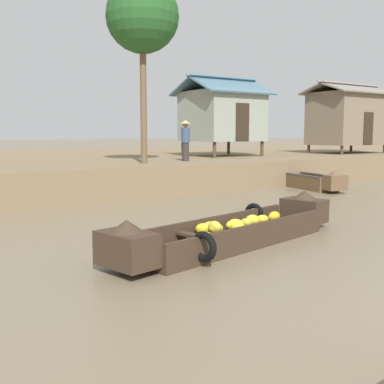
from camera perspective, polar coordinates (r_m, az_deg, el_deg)
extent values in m
plane|color=#7A6B51|center=(13.32, -5.25, -2.62)|extent=(300.00, 300.00, 0.00)
cube|color=#7F6B4C|center=(25.06, -19.83, 2.74)|extent=(160.00, 20.00, 1.08)
cube|color=#3D2D21|center=(9.67, 4.88, -5.93)|extent=(4.88, 2.08, 0.12)
cube|color=#3D2D21|center=(9.96, 2.46, -4.05)|extent=(4.66, 1.02, 0.39)
cube|color=#3D2D21|center=(9.29, 7.51, -4.90)|extent=(4.66, 1.02, 0.39)
cube|color=#3D2D21|center=(11.78, 13.11, -2.11)|extent=(0.80, 1.09, 0.54)
cone|color=#3D2D21|center=(11.73, 13.16, -0.31)|extent=(0.66, 0.66, 0.20)
cube|color=#3D2D21|center=(7.74, -7.71, -6.71)|extent=(0.80, 1.09, 0.54)
cone|color=#3D2D21|center=(7.67, -7.76, -4.01)|extent=(0.66, 0.66, 0.20)
cube|color=#3D2D21|center=(8.86, 0.78, -5.30)|extent=(0.40, 1.07, 0.05)
torus|color=black|center=(11.25, 7.36, -2.62)|extent=(0.22, 0.53, 0.52)
torus|color=black|center=(8.01, 1.43, -6.50)|extent=(0.22, 0.53, 0.52)
ellipsoid|color=yellow|center=(10.80, 9.71, -2.86)|extent=(0.36, 0.28, 0.22)
ellipsoid|color=yellow|center=(9.41, 1.32, -4.37)|extent=(0.37, 0.32, 0.22)
ellipsoid|color=yellow|center=(9.34, 5.43, -4.11)|extent=(0.32, 0.26, 0.22)
ellipsoid|color=yellow|center=(9.99, 5.17, -3.72)|extent=(0.40, 0.39, 0.19)
ellipsoid|color=yellow|center=(9.30, 2.84, -4.31)|extent=(0.35, 0.33, 0.20)
ellipsoid|color=yellow|center=(9.29, 2.70, -4.17)|extent=(0.24, 0.33, 0.24)
ellipsoid|color=yellow|center=(9.66, 4.92, -3.91)|extent=(0.36, 0.24, 0.19)
ellipsoid|color=gold|center=(9.46, 2.02, -4.16)|extent=(0.36, 0.27, 0.22)
ellipsoid|color=yellow|center=(10.73, 8.34, -3.20)|extent=(0.33, 0.30, 0.19)
ellipsoid|color=yellow|center=(10.16, 7.20, -3.34)|extent=(0.38, 0.39, 0.24)
ellipsoid|color=yellow|center=(8.70, 1.59, -5.38)|extent=(0.35, 0.29, 0.20)
ellipsoid|color=yellow|center=(10.64, 11.42, -3.48)|extent=(0.37, 0.36, 0.21)
ellipsoid|color=gold|center=(10.00, 6.43, -3.62)|extent=(0.28, 0.29, 0.19)
cube|color=brown|center=(20.52, 12.48, 0.79)|extent=(1.88, 4.29, 0.12)
cube|color=brown|center=(20.27, 11.54, 1.50)|extent=(1.08, 4.09, 0.42)
cube|color=brown|center=(20.72, 13.45, 1.57)|extent=(1.08, 4.09, 0.42)
cube|color=#47474C|center=(20.25, 11.55, 2.16)|extent=(1.10, 4.10, 0.05)
cube|color=#47474C|center=(20.70, 13.47, 2.21)|extent=(1.10, 4.10, 0.05)
cube|color=brown|center=(22.50, 9.17, 2.27)|extent=(0.88, 0.74, 0.56)
cone|color=brown|center=(22.47, 9.18, 3.23)|extent=(0.65, 0.65, 0.20)
cube|color=brown|center=(18.55, 16.56, 1.07)|extent=(0.88, 0.74, 0.56)
cone|color=brown|center=(18.52, 16.60, 2.24)|extent=(0.65, 0.65, 0.20)
cube|color=brown|center=(19.75, 13.94, 1.36)|extent=(0.84, 0.39, 0.05)
torus|color=black|center=(21.40, 9.24, 1.95)|extent=(0.53, 0.24, 0.52)
torus|color=black|center=(19.65, 16.06, 1.32)|extent=(0.53, 0.24, 0.52)
cylinder|color=#4C3826|center=(22.30, 2.68, 5.01)|extent=(0.16, 0.16, 0.74)
cylinder|color=#4C3826|center=(24.22, 8.29, 5.10)|extent=(0.16, 0.16, 0.74)
cylinder|color=#4C3826|center=(24.43, -1.08, 5.19)|extent=(0.16, 0.16, 0.74)
cylinder|color=#4C3826|center=(26.20, 4.35, 5.29)|extent=(0.16, 0.16, 0.74)
cube|color=gray|center=(24.25, 3.61, 8.90)|extent=(3.37, 3.02, 2.43)
cube|color=#2D2319|center=(23.06, 6.00, 8.20)|extent=(0.80, 0.04, 1.80)
cube|color=slate|center=(23.76, 4.80, 12.51)|extent=(4.07, 2.00, 0.94)
cube|color=slate|center=(24.93, 2.53, 12.27)|extent=(4.07, 2.00, 0.94)
cylinder|color=#4C3826|center=(26.92, 17.31, 4.76)|extent=(0.16, 0.16, 0.47)
cylinder|color=#4C3826|center=(30.03, 21.82, 4.77)|extent=(0.16, 0.16, 0.47)
cylinder|color=#4C3826|center=(28.39, 13.64, 4.98)|extent=(0.16, 0.16, 0.47)
cylinder|color=#4C3826|center=(31.36, 18.31, 4.99)|extent=(0.16, 0.16, 0.47)
cube|color=#7A6B56|center=(29.13, 17.97, 8.22)|extent=(4.23, 2.70, 2.92)
cube|color=#2D2319|center=(28.31, 20.15, 7.04)|extent=(0.80, 0.04, 1.80)
cube|color=gray|center=(28.82, 19.19, 11.51)|extent=(4.93, 1.85, 0.67)
cube|color=gray|center=(29.64, 17.04, 11.46)|extent=(4.93, 1.85, 0.67)
cylinder|color=brown|center=(18.33, -5.77, 11.19)|extent=(0.24, 0.24, 4.98)
sphere|color=#235623|center=(18.77, -5.89, 20.02)|extent=(2.69, 2.69, 2.69)
cylinder|color=#332D28|center=(19.74, -0.77, 4.78)|extent=(0.28, 0.28, 0.75)
cylinder|color=#384C70|center=(19.73, -0.77, 6.74)|extent=(0.34, 0.34, 0.60)
sphere|color=#9E7556|center=(19.73, -0.77, 7.95)|extent=(0.22, 0.22, 0.22)
cone|color=tan|center=(19.73, -0.78, 8.30)|extent=(0.44, 0.44, 0.14)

